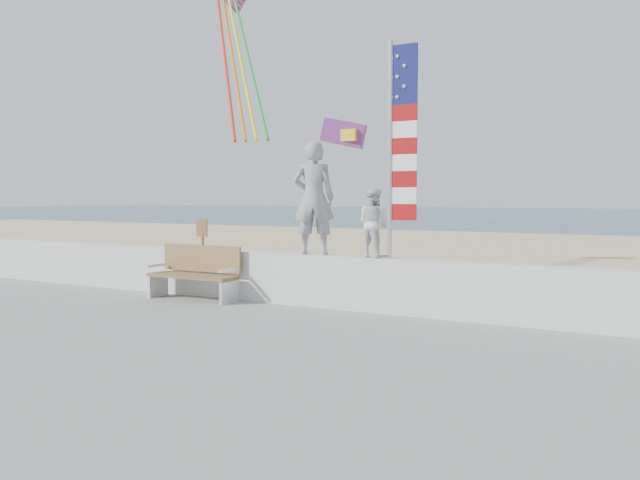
# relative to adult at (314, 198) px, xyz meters

# --- Properties ---
(ground) EXTENTS (220.00, 220.00, 0.00)m
(ground) POSITION_rel_adult_xyz_m (0.04, -2.00, -2.06)
(ground) COLOR #2E4D5D
(ground) RESTS_ON ground
(sand) EXTENTS (90.00, 40.00, 0.08)m
(sand) POSITION_rel_adult_xyz_m (0.04, 7.00, -2.02)
(sand) COLOR beige
(sand) RESTS_ON ground
(boardwalk) EXTENTS (50.00, 12.40, 0.10)m
(boardwalk) POSITION_rel_adult_xyz_m (0.04, -6.00, -1.93)
(boardwalk) COLOR gray
(boardwalk) RESTS_ON sand
(seawall) EXTENTS (30.00, 0.35, 0.90)m
(seawall) POSITION_rel_adult_xyz_m (0.04, 0.00, -1.43)
(seawall) COLOR silver
(seawall) RESTS_ON boardwalk
(adult) EXTENTS (0.84, 0.71, 1.96)m
(adult) POSITION_rel_adult_xyz_m (0.00, 0.00, 0.00)
(adult) COLOR #949499
(adult) RESTS_ON seawall
(child) EXTENTS (0.65, 0.57, 1.15)m
(child) POSITION_rel_adult_xyz_m (1.15, 0.00, -0.41)
(child) COLOR silver
(child) RESTS_ON seawall
(bench) EXTENTS (1.80, 0.57, 1.00)m
(bench) POSITION_rel_adult_xyz_m (-2.28, -0.45, -1.37)
(bench) COLOR olive
(bench) RESTS_ON boardwalk
(flag) EXTENTS (0.50, 0.08, 3.50)m
(flag) POSITION_rel_adult_xyz_m (1.57, -0.00, 0.93)
(flag) COLOR silver
(flag) RESTS_ON seawall
(parafoil_kite) EXTENTS (0.93, 0.45, 0.62)m
(parafoil_kite) POSITION_rel_adult_xyz_m (-0.20, 1.53, 1.24)
(parafoil_kite) COLOR red
(parafoil_kite) RESTS_ON ground
(big_kite) EXTENTS (4.16, 3.67, 5.17)m
(big_kite) POSITION_rel_adult_xyz_m (-4.27, 3.49, 3.97)
(big_kite) COLOR red
(big_kite) RESTS_ON ground
(sign) EXTENTS (0.32, 0.07, 1.46)m
(sign) POSITION_rel_adult_xyz_m (-4.56, 2.49, -1.12)
(sign) COLOR brown
(sign) RESTS_ON sand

